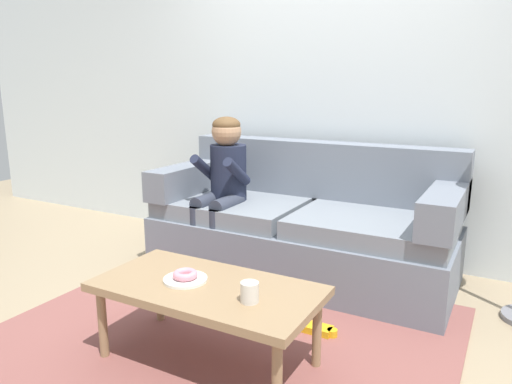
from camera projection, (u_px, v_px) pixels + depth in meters
The scene contains 10 objects.
ground at pixel (242, 321), 2.73m from camera, with size 10.00×10.00×0.00m, color #9E896B.
wall_back at pixel (334, 74), 3.62m from camera, with size 8.00×0.10×2.80m, color silver.
area_rug at pixel (218, 340), 2.52m from camera, with size 2.33×2.07×0.01m, color brown.
couch at pixel (303, 227), 3.37m from camera, with size 2.06×0.90×0.91m.
coffee_table at pixel (207, 293), 2.24m from camera, with size 1.07×0.54×0.40m.
person_child at pixel (223, 178), 3.38m from camera, with size 0.34×0.58×1.10m.
plate at pixel (185, 279), 2.28m from camera, with size 0.21×0.21×0.01m, color white.
donut at pixel (185, 274), 2.27m from camera, with size 0.12×0.12×0.04m, color pink.
mug at pixel (250, 292), 2.05m from camera, with size 0.08×0.08×0.09m, color silver.
toy_controller at pixel (317, 330), 2.58m from camera, with size 0.23×0.09×0.05m.
Camera 1 is at (1.27, -2.15, 1.32)m, focal length 33.49 mm.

